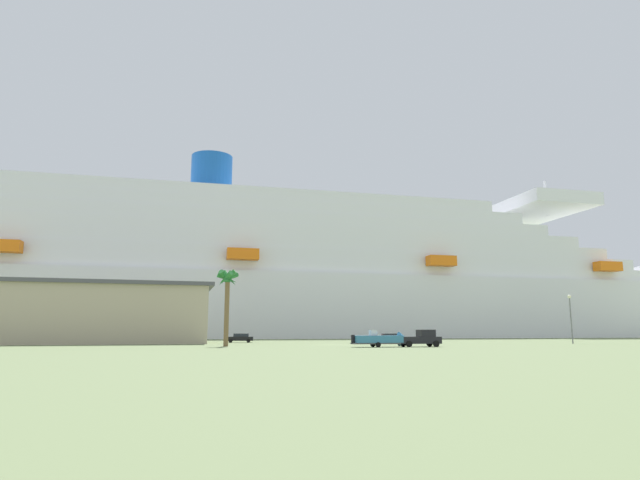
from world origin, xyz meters
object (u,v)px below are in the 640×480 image
(cruise_ship, at_px, (332,280))
(palm_tree, at_px, (227,287))
(parked_car_black_coupe, at_px, (240,338))
(parked_car_red_hatchback, at_px, (389,338))
(pickup_truck, at_px, (421,339))
(small_boat_on_trailer, at_px, (383,339))
(street_lamp, at_px, (570,312))

(cruise_ship, relative_size, palm_tree, 27.10)
(parked_car_black_coupe, bearing_deg, parked_car_red_hatchback, -14.69)
(parked_car_red_hatchback, bearing_deg, cruise_ship, 82.75)
(palm_tree, relative_size, parked_car_red_hatchback, 2.18)
(pickup_truck, height_order, small_boat_on_trailer, pickup_truck)
(street_lamp, bearing_deg, palm_tree, -179.53)
(cruise_ship, xyz_separation_m, parked_car_black_coupe, (-33.32, -55.19, -15.98))
(small_boat_on_trailer, bearing_deg, palm_tree, 156.52)
(small_boat_on_trailer, height_order, street_lamp, street_lamp)
(cruise_ship, distance_m, parked_car_black_coupe, 66.42)
(cruise_ship, xyz_separation_m, parked_car_red_hatchback, (-7.87, -61.86, -15.98))
(palm_tree, bearing_deg, parked_car_black_coupe, 78.53)
(small_boat_on_trailer, relative_size, palm_tree, 0.84)
(cruise_ship, distance_m, pickup_truck, 89.01)
(parked_car_black_coupe, distance_m, parked_car_red_hatchback, 26.32)
(street_lamp, bearing_deg, cruise_ship, 102.67)
(street_lamp, bearing_deg, pickup_truck, -163.99)
(cruise_ship, height_order, small_boat_on_trailer, cruise_ship)
(parked_car_black_coupe, bearing_deg, small_boat_on_trailer, -65.08)
(palm_tree, relative_size, street_lamp, 1.31)
(cruise_ship, distance_m, street_lamp, 80.40)
(small_boat_on_trailer, bearing_deg, street_lamp, 13.58)
(parked_car_black_coupe, bearing_deg, palm_tree, -101.47)
(small_boat_on_trailer, xyz_separation_m, street_lamp, (36.28, 8.76, 4.17))
(pickup_truck, xyz_separation_m, parked_car_red_hatchback, (5.79, 24.67, -0.21))
(pickup_truck, xyz_separation_m, parked_car_black_coupe, (-19.66, 31.34, -0.21))
(cruise_ship, distance_m, small_boat_on_trailer, 89.81)
(pickup_truck, bearing_deg, small_boat_on_trailer, 178.21)
(small_boat_on_trailer, xyz_separation_m, parked_car_red_hatchback, (10.97, 24.51, -0.13))
(parked_car_black_coupe, xyz_separation_m, parked_car_red_hatchback, (25.46, -6.67, -0.00))
(palm_tree, bearing_deg, parked_car_red_hatchback, 28.29)
(small_boat_on_trailer, distance_m, parked_car_red_hatchback, 26.85)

